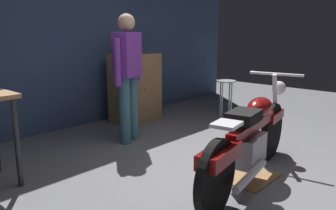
% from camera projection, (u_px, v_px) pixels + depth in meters
% --- Properties ---
extents(ground_plane, '(12.00, 12.00, 0.00)m').
position_uv_depth(ground_plane, '(215.00, 179.00, 3.40)').
color(ground_plane, slate).
extents(back_wall, '(8.00, 0.12, 3.10)m').
position_uv_depth(back_wall, '(59.00, 24.00, 4.91)').
color(back_wall, '#384C70').
rests_on(back_wall, ground_plane).
extents(motorcycle, '(2.17, 0.73, 1.00)m').
position_uv_depth(motorcycle, '(251.00, 137.00, 3.29)').
color(motorcycle, black).
rests_on(motorcycle, ground_plane).
extents(person_standing, '(0.55, 0.33, 1.67)m').
position_uv_depth(person_standing, '(128.00, 73.00, 4.38)').
color(person_standing, '#376474').
rests_on(person_standing, ground_plane).
extents(shop_stool, '(0.32, 0.32, 0.64)m').
position_uv_depth(shop_stool, '(226.00, 89.00, 5.72)').
color(shop_stool, '#B2B2B7').
rests_on(shop_stool, ground_plane).
extents(wooden_dresser, '(0.80, 0.47, 1.10)m').
position_uv_depth(wooden_dresser, '(135.00, 88.00, 5.53)').
color(wooden_dresser, '#99724C').
rests_on(wooden_dresser, ground_plane).
extents(drip_tray, '(0.56, 0.40, 0.01)m').
position_uv_depth(drip_tray, '(251.00, 177.00, 3.42)').
color(drip_tray, olive).
rests_on(drip_tray, ground_plane).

